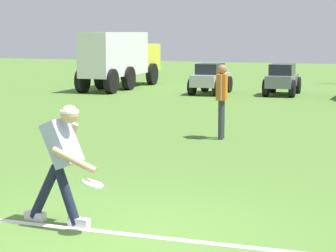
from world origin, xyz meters
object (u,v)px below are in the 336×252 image
Objects in this scene: teammate_near_sideline at (222,94)px; parked_car_slot_b at (282,79)px; frisbee_thrower at (62,158)px; box_truck at (121,57)px; frisbee_in_flight at (93,184)px; parked_car_slot_a at (210,78)px.

teammate_near_sideline is 9.99m from parked_car_slot_b.
frisbee_thrower is 6.58m from teammate_near_sideline.
frisbee_thrower is 16.56m from parked_car_slot_b.
box_truck is at bearing 113.18° from frisbee_thrower.
parked_car_slot_b reaches higher than frisbee_in_flight.
parked_car_slot_b is at bearing -3.69° from box_truck.
teammate_near_sideline is 12.65m from box_truck.
parked_car_slot_b is (-1.27, 16.77, -0.02)m from frisbee_in_flight.
parked_car_slot_b is (-0.72, 9.96, -0.38)m from teammate_near_sideline.
box_truck is at bearing 167.00° from parked_car_slot_a.
box_truck reaches higher than frisbee_thrower.
parked_car_slot_b is 6.55m from box_truck.
parked_car_slot_b is (-0.75, 16.54, -0.23)m from frisbee_thrower.
teammate_near_sideline is 10.00m from parked_car_slot_a.
parked_car_slot_a is at bearing 108.81° from teammate_near_sideline.
frisbee_thrower is at bearing -89.71° from teammate_near_sideline.
parked_car_slot_a is at bearing 101.47° from frisbee_thrower.
frisbee_in_flight is 0.13× the size of parked_car_slot_a.
parked_car_slot_b is at bearing 92.61° from frisbee_thrower.
frisbee_in_flight is at bearing -24.48° from frisbee_thrower.
box_truck is (-7.26, 16.96, 0.44)m from frisbee_thrower.
box_truck is (-7.78, 17.19, 0.65)m from frisbee_in_flight.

